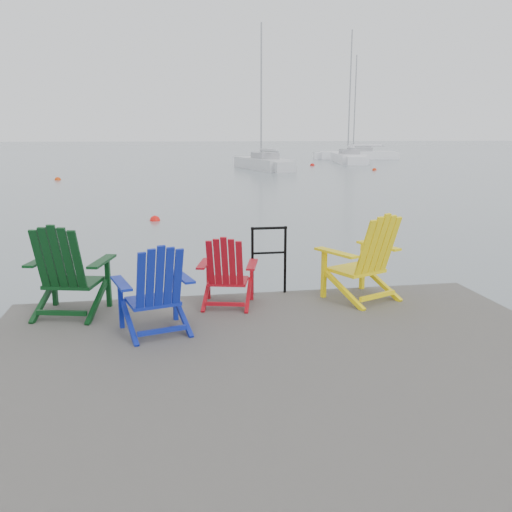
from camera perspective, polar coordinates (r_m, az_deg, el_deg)
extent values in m
plane|color=gray|center=(5.19, 3.94, -17.06)|extent=(400.00, 400.00, 0.00)
cube|color=#302E2B|center=(5.00, 4.01, -13.09)|extent=(6.00, 5.00, 0.20)
cylinder|color=black|center=(7.35, -21.96, -11.30)|extent=(0.26, 0.26, 1.20)
cylinder|color=black|center=(7.26, -0.27, -10.64)|extent=(0.26, 0.26, 1.20)
cylinder|color=black|center=(8.12, 19.12, -8.77)|extent=(0.26, 0.26, 1.20)
cylinder|color=black|center=(7.10, -0.38, -0.52)|extent=(0.04, 0.04, 0.90)
cylinder|color=black|center=(7.19, 3.09, -0.38)|extent=(0.04, 0.04, 0.90)
cylinder|color=black|center=(7.05, 1.38, 2.95)|extent=(0.48, 0.04, 0.04)
cylinder|color=black|center=(7.12, 1.37, 0.33)|extent=(0.44, 0.03, 0.03)
cube|color=black|center=(6.78, -18.64, -2.68)|extent=(0.68, 0.64, 0.04)
cube|color=black|center=(7.12, -20.50, -2.51)|extent=(0.06, 0.06, 0.61)
cube|color=black|center=(6.86, -15.29, -2.70)|extent=(0.06, 0.06, 0.61)
cube|color=black|center=(6.85, -21.72, -0.42)|extent=(0.28, 0.67, 0.03)
cube|color=black|center=(6.56, -15.91, -0.54)|extent=(0.28, 0.67, 0.03)
cube|color=black|center=(6.38, -20.07, -0.36)|extent=(0.59, 0.40, 0.75)
cube|color=#0E1F96|center=(5.96, -10.80, -4.69)|extent=(0.62, 0.58, 0.04)
cube|color=#0E1F96|center=(6.09, -14.04, -4.90)|extent=(0.06, 0.06, 0.55)
cube|color=#0E1F96|center=(6.23, -8.50, -4.26)|extent=(0.06, 0.06, 0.55)
cube|color=#0E1F96|center=(5.81, -14.01, -2.81)|extent=(0.27, 0.60, 0.03)
cube|color=#0E1F96|center=(5.96, -7.79, -2.14)|extent=(0.27, 0.60, 0.03)
cube|color=#0E1F96|center=(5.58, -10.12, -2.40)|extent=(0.53, 0.37, 0.67)
cube|color=#AE0C17|center=(6.76, -2.94, -2.65)|extent=(0.56, 0.52, 0.03)
cube|color=#AE0C17|center=(6.97, -5.03, -2.53)|extent=(0.05, 0.05, 0.50)
cube|color=#AE0C17|center=(6.91, -0.46, -2.63)|extent=(0.05, 0.05, 0.50)
cube|color=#AE0C17|center=(6.73, -5.52, -0.81)|extent=(0.23, 0.55, 0.02)
cube|color=#AE0C17|center=(6.65, -0.42, -0.90)|extent=(0.23, 0.55, 0.02)
cube|color=#AE0C17|center=(6.41, -3.30, -0.77)|extent=(0.48, 0.33, 0.61)
cube|color=yellow|center=(7.12, 10.44, -1.44)|extent=(0.76, 0.72, 0.04)
cube|color=yellow|center=(7.05, 7.16, -1.88)|extent=(0.07, 0.07, 0.62)
cube|color=yellow|center=(7.52, 11.15, -1.09)|extent=(0.07, 0.07, 0.62)
cube|color=yellow|center=(6.79, 8.41, 0.35)|extent=(0.40, 0.67, 0.03)
cube|color=yellow|center=(7.31, 12.75, 1.07)|extent=(0.40, 0.67, 0.03)
cube|color=yellow|center=(6.80, 12.71, 1.00)|extent=(0.62, 0.49, 0.76)
cube|color=silver|center=(41.68, 0.74, 9.50)|extent=(3.47, 8.00, 1.10)
cube|color=#9E9EA3|center=(41.28, 0.94, 10.44)|extent=(1.83, 2.56, 0.55)
cylinder|color=gray|center=(42.09, 0.56, 16.89)|extent=(0.12, 0.12, 9.70)
cube|color=white|center=(52.21, 9.68, 9.97)|extent=(3.86, 9.03, 1.10)
cube|color=#9E9EA3|center=(51.75, 9.79, 10.72)|extent=(2.05, 2.88, 0.55)
cylinder|color=gray|center=(52.72, 9.86, 16.55)|extent=(0.12, 0.12, 10.95)
cube|color=white|center=(59.60, 10.54, 10.26)|extent=(7.95, 2.93, 1.10)
cube|color=#9E9EA3|center=(59.67, 10.93, 10.92)|extent=(2.48, 1.68, 0.55)
cylinder|color=gray|center=(59.54, 10.38, 15.47)|extent=(0.12, 0.12, 9.71)
sphere|color=red|center=(16.81, -10.59, 3.67)|extent=(0.32, 0.32, 0.32)
sphere|color=#DA400C|center=(33.38, -20.14, 7.51)|extent=(0.36, 0.36, 0.36)
sphere|color=red|center=(40.95, 12.36, 8.81)|extent=(0.33, 0.33, 0.33)
sphere|color=red|center=(46.16, 5.95, 9.44)|extent=(0.40, 0.40, 0.40)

